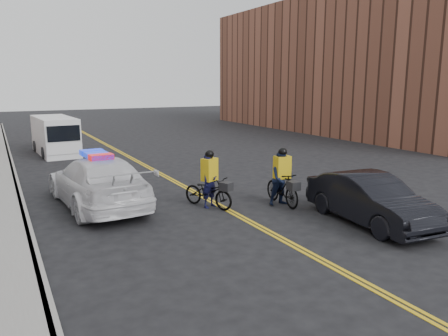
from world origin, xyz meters
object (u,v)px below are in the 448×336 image
police_cruiser (98,181)px  cargo_van (56,136)px  dark_sedan (370,199)px  cyclist_near (210,187)px  cyclist_far (282,183)px

police_cruiser → cargo_van: 12.34m
dark_sedan → cargo_van: 19.16m
cargo_van → cyclist_near: cargo_van is taller
cyclist_far → cyclist_near: bearing=161.1°
police_cruiser → cargo_van: (0.18, 12.34, 0.20)m
cyclist_near → cargo_van: bearing=77.5°
cargo_van → cyclist_far: size_ratio=2.63×
dark_sedan → cargo_van: size_ratio=0.85×
police_cruiser → cargo_van: cargo_van is taller
dark_sedan → cyclist_far: size_ratio=2.24×
police_cruiser → cyclist_near: size_ratio=2.86×
dark_sedan → cargo_van: cargo_van is taller
police_cruiser → cargo_van: size_ratio=1.14×
cyclist_near → cyclist_far: bearing=-46.7°
dark_sedan → cyclist_near: size_ratio=2.13×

